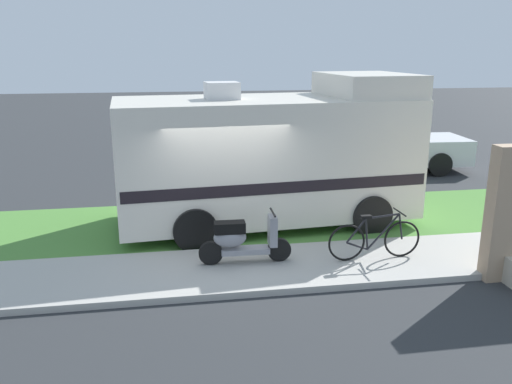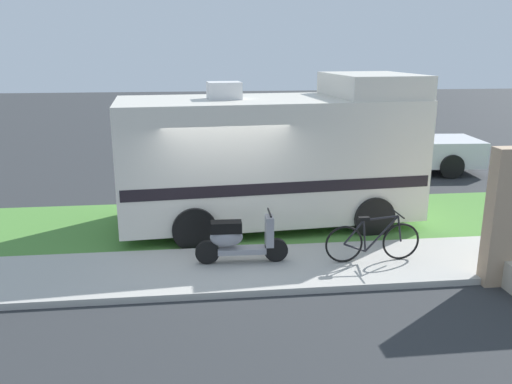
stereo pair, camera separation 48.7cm
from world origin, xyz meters
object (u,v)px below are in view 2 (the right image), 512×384
Objects in this scene: scooter at (238,239)px; bicycle at (373,241)px; bottle_spare at (492,249)px; motorhome_rv at (273,156)px; pickup_truck_near at (376,144)px.

bicycle is (2.48, -0.22, -0.06)m from scooter.
scooter is 2.49m from bicycle.
bottle_spare is at bearing 1.67° from bicycle.
pickup_truck_near is at bearing 49.49° from motorhome_rv.
motorhome_rv is at bearing 119.02° from bicycle.
pickup_truck_near reaches higher than bicycle.
bottle_spare is (3.89, -2.57, -1.40)m from motorhome_rv.
bottle_spare is (4.90, -0.15, -0.36)m from scooter.
pickup_truck_near is at bearing 70.48° from bicycle.
scooter is (-1.01, -2.43, -1.04)m from motorhome_rv.
motorhome_rv is at bearing 146.50° from bottle_spare.
motorhome_rv reaches higher than bicycle.
motorhome_rv reaches higher than pickup_truck_near.
motorhome_rv is 3.22m from bicycle.
pickup_truck_near is 7.42m from bottle_spare.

